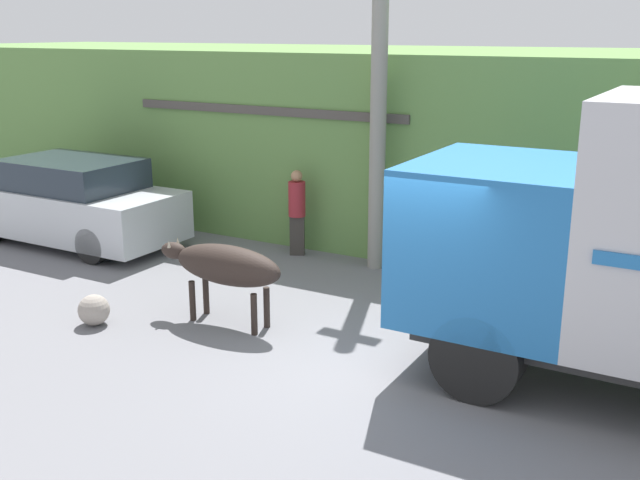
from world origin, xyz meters
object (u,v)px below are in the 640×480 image
(roadside_rock, at_px, (94,310))
(utility_pole, at_px, (379,85))
(brown_cow, at_px, (225,266))
(pedestrian_on_hill, at_px, (297,209))
(parked_suv, at_px, (70,202))

(roadside_rock, bearing_deg, utility_pole, 62.46)
(utility_pole, height_order, roadside_rock, utility_pole)
(brown_cow, distance_m, pedestrian_on_hill, 3.51)
(pedestrian_on_hill, bearing_deg, parked_suv, -7.41)
(pedestrian_on_hill, bearing_deg, brown_cow, 78.45)
(roadside_rock, bearing_deg, pedestrian_on_hill, 80.84)
(parked_suv, height_order, utility_pole, utility_pole)
(pedestrian_on_hill, relative_size, utility_pole, 0.26)
(brown_cow, distance_m, utility_pole, 4.19)
(parked_suv, xyz_separation_m, roadside_rock, (3.58, -2.91, -0.58))
(roadside_rock, bearing_deg, parked_suv, 140.89)
(parked_suv, xyz_separation_m, pedestrian_on_hill, (4.29, 1.47, 0.08))
(pedestrian_on_hill, bearing_deg, utility_pole, 154.82)
(pedestrian_on_hill, xyz_separation_m, roadside_rock, (-0.71, -4.38, -0.66))
(parked_suv, relative_size, utility_pole, 0.74)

